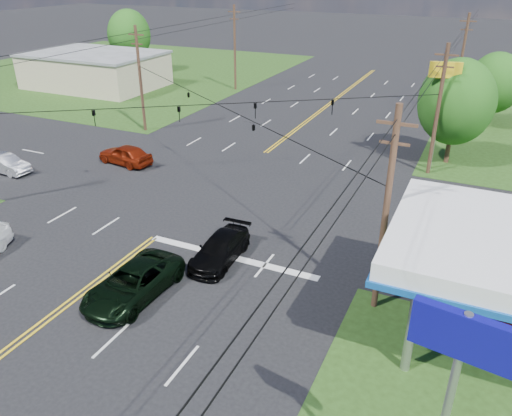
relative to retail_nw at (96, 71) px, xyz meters
The scene contains 20 objects.
ground 37.26m from the retail_nw, 36.25° to the right, with size 280.00×280.00×0.00m, color black.
grass_nw 11.36m from the retail_nw, 116.57° to the left, with size 46.00×48.00×0.03m, color #223D13.
stop_bar 46.14m from the retail_nw, 40.60° to the right, with size 10.00×0.50×0.02m, color silver.
retail_nw is the anchor object (origin of this frame).
pole_se 53.09m from the retail_nw, 35.79° to the right, with size 1.60×0.28×9.50m.
pole_nw 21.60m from the retail_nw, 37.41° to the right, with size 1.60×0.28×9.50m.
pole_ne 45.02m from the retail_nw, 16.82° to the right, with size 1.60×0.28×9.50m.
pole_left_far 18.30m from the retail_nw, 19.44° to the left, with size 1.60×0.28×10.00m.
pole_right_far 43.53m from the retail_nw, ahead, with size 1.60×0.28×10.00m.
span_wire_signals 37.42m from the retail_nw, 36.25° to the right, with size 26.00×18.00×1.13m.
power_lines 38.98m from the retail_nw, 38.66° to the right, with size 26.04×100.00×0.64m.
tree_right_a 45.21m from the retail_nw, 12.80° to the right, with size 5.70×5.70×8.18m.
tree_right_b 46.60m from the retail_nw, ahead, with size 4.94×4.94×7.09m.
tree_far_l 10.69m from the retail_nw, 101.31° to the left, with size 6.08×6.08×8.72m.
pickup_dkgreen 47.79m from the retail_nw, 47.19° to the right, with size 2.55×5.52×1.53m, color black.
suv_black 46.17m from the retail_nw, 41.36° to the right, with size 1.93×4.75×1.38m, color black.
sedan_silver 29.72m from the retail_nw, 62.15° to the right, with size 1.45×4.17×1.37m, color silver.
sedan_red 29.71m from the retail_nw, 45.02° to the right, with size 1.86×4.62×1.58m, color maroon.
polesign_se 62.02m from the retail_nw, 41.37° to the right, with size 2.27×0.61×7.71m.
polesign_ne 44.85m from the retail_nw, 15.59° to the right, with size 2.24×0.71×8.13m.
Camera 1 is at (15.92, -16.35, 14.26)m, focal length 35.00 mm.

